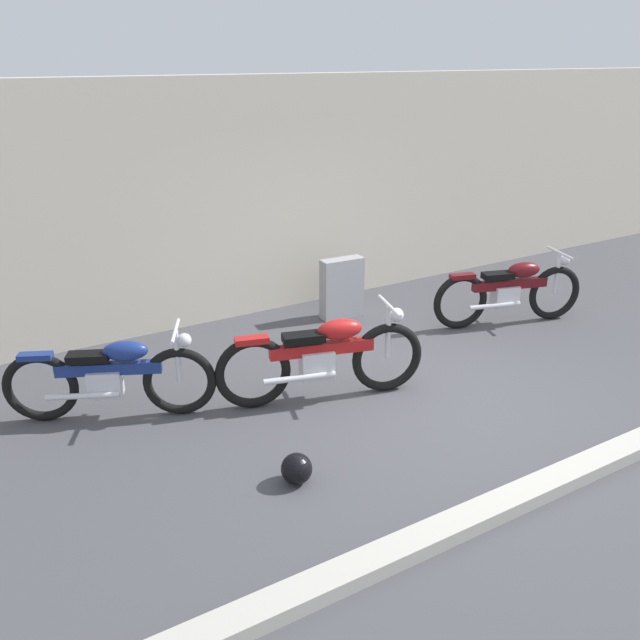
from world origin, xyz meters
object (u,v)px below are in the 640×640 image
(motorcycle_red, at_px, (324,357))
(motorcycle_blue, at_px, (112,377))
(stone_marker, at_px, (342,288))
(motorcycle_maroon, at_px, (510,291))
(helmet, at_px, (297,469))

(motorcycle_red, relative_size, motorcycle_blue, 1.13)
(stone_marker, height_order, motorcycle_blue, motorcycle_blue)
(motorcycle_red, distance_m, motorcycle_blue, 2.09)
(stone_marker, xyz_separation_m, motorcycle_maroon, (1.77, -1.34, 0.04))
(stone_marker, relative_size, motorcycle_maroon, 0.40)
(stone_marker, distance_m, helmet, 3.81)
(helmet, distance_m, motorcycle_red, 1.51)
(stone_marker, height_order, motorcycle_red, motorcycle_red)
(motorcycle_red, xyz_separation_m, motorcycle_blue, (-1.96, 0.73, -0.03))
(stone_marker, relative_size, helmet, 3.09)
(stone_marker, relative_size, motorcycle_red, 0.39)
(motorcycle_red, bearing_deg, motorcycle_maroon, 25.21)
(motorcycle_blue, bearing_deg, motorcycle_red, 4.87)
(stone_marker, xyz_separation_m, motorcycle_blue, (-3.36, -1.12, 0.03))
(motorcycle_maroon, bearing_deg, motorcycle_blue, -165.65)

